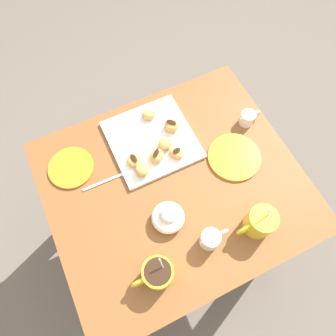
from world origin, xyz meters
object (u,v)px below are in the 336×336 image
beignet_1 (177,153)px  beignet_6 (156,156)px  saucer_orange_right (234,156)px  coffee_mug_yellow_left (260,222)px  beignet_5 (142,170)px  ice_cream_bowl (168,217)px  cream_pitcher_white (211,239)px  saucer_orange_left (71,168)px  coffee_mug_yellow_right (157,273)px  beignet_2 (171,125)px  chocolate_sauce_pitcher (248,118)px  pastry_plate_square (153,139)px  dining_table (174,198)px  beignet_3 (134,160)px  beignet_0 (165,144)px  beignet_4 (149,114)px

beignet_1 → beignet_6: (0.07, -0.02, 0.00)m
saucer_orange_right → beignet_1: 0.21m
coffee_mug_yellow_left → beignet_5: size_ratio=2.92×
ice_cream_bowl → beignet_5: ice_cream_bowl is taller
cream_pitcher_white → saucer_orange_left: 0.54m
coffee_mug_yellow_right → beignet_2: size_ratio=2.57×
saucer_orange_left → beignet_6: bearing=160.4°
saucer_orange_left → beignet_1: beignet_1 is taller
chocolate_sauce_pitcher → saucer_orange_left: chocolate_sauce_pitcher is taller
saucer_orange_right → pastry_plate_square: bearing=-38.8°
saucer_orange_left → saucer_orange_right: (-0.54, 0.21, 0.00)m
dining_table → coffee_mug_yellow_right: 0.36m
cream_pitcher_white → beignet_3: (0.11, -0.35, -0.01)m
pastry_plate_square → coffee_mug_yellow_left: size_ratio=1.94×
saucer_orange_right → beignet_2: (0.15, -0.19, 0.03)m
saucer_orange_right → beignet_3: bearing=-21.1°
ice_cream_bowl → beignet_2: (-0.16, -0.30, 0.00)m
pastry_plate_square → dining_table: bearing=88.6°
cream_pitcher_white → ice_cream_bowl: bearing=-54.0°
cream_pitcher_white → beignet_6: 0.33m
coffee_mug_yellow_right → dining_table: bearing=-125.9°
coffee_mug_yellow_left → beignet_2: 0.45m
beignet_0 → beignet_3: size_ratio=0.94×
beignet_1 → beignet_6: beignet_6 is taller
coffee_mug_yellow_left → beignet_0: coffee_mug_yellow_left is taller
ice_cream_bowl → beignet_0: size_ratio=2.19×
beignet_6 → saucer_orange_left: bearing=-19.6°
dining_table → beignet_0: (-0.03, -0.14, 0.18)m
saucer_orange_right → beignet_6: size_ratio=3.42×
pastry_plate_square → cream_pitcher_white: 0.41m
chocolate_sauce_pitcher → pastry_plate_square: bearing=-13.0°
beignet_1 → beignet_2: beignet_2 is taller
dining_table → cream_pitcher_white: cream_pitcher_white is taller
saucer_orange_left → beignet_6: (-0.28, 0.10, 0.03)m
cream_pitcher_white → saucer_orange_left: bearing=-54.2°
beignet_0 → beignet_4: (0.00, -0.14, -0.00)m
beignet_1 → beignet_2: bearing=-106.6°
pastry_plate_square → beignet_3: (0.10, 0.06, 0.02)m
cream_pitcher_white → saucer_orange_right: (-0.22, -0.22, -0.03)m
beignet_0 → beignet_3: bearing=5.3°
coffee_mug_yellow_right → beignet_0: size_ratio=2.86×
beignet_0 → beignet_5: bearing=27.0°
ice_cream_bowl → beignet_3: (0.02, -0.23, -0.00)m
dining_table → chocolate_sauce_pitcher: bearing=-162.9°
saucer_orange_left → beignet_4: beignet_4 is taller
dining_table → beignet_4: (-0.03, -0.28, 0.18)m
dining_table → beignet_1: bearing=-119.4°
cream_pitcher_white → beignet_4: bearing=-91.9°
cream_pitcher_white → beignet_4: size_ratio=2.06×
pastry_plate_square → coffee_mug_yellow_right: coffee_mug_yellow_right is taller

